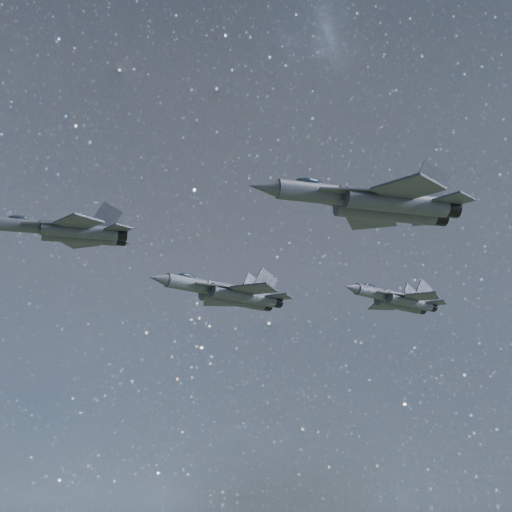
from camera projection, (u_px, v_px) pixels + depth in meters
name	position (u px, v px, depth m)	size (l,w,h in m)	color
jet_lead	(67.00, 231.00, 81.10)	(16.25, 11.19, 4.08)	#333540
jet_left	(228.00, 293.00, 96.96)	(19.54, 13.40, 4.91)	#333540
jet_right	(375.00, 202.00, 60.75)	(17.67, 12.28, 4.44)	#333540
jet_slot	(397.00, 300.00, 95.72)	(15.59, 10.62, 3.92)	#333540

